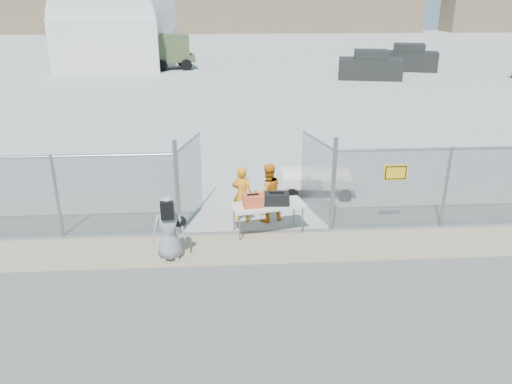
{
  "coord_description": "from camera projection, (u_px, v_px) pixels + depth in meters",
  "views": [
    {
      "loc": [
        -0.76,
        -9.86,
        5.79
      ],
      "look_at": [
        0.0,
        2.0,
        1.1
      ],
      "focal_mm": 35.0,
      "sensor_mm": 36.0,
      "label": 1
    }
  ],
  "objects": [
    {
      "name": "security_worker_right",
      "position": [
        268.0,
        193.0,
        13.48
      ],
      "size": [
        0.97,
        0.86,
        1.65
      ],
      "primitive_type": "imported",
      "rotation": [
        0.0,
        0.0,
        3.49
      ],
      "color": "orange",
      "rests_on": "ground"
    },
    {
      "name": "orange_bag",
      "position": [
        253.0,
        201.0,
        12.61
      ],
      "size": [
        0.54,
        0.4,
        0.31
      ],
      "primitive_type": "cube",
      "rotation": [
        0.0,
        0.0,
        0.14
      ],
      "color": "#EC5B2E",
      "rests_on": "folding_table"
    },
    {
      "name": "parked_vehicle_near",
      "position": [
        370.0,
        65.0,
        36.68
      ],
      "size": [
        4.89,
        2.97,
        2.06
      ],
      "primitive_type": null,
      "rotation": [
        0.0,
        0.0,
        -0.21
      ],
      "color": "black",
      "rests_on": "ground"
    },
    {
      "name": "parked_vehicle_mid",
      "position": [
        408.0,
        58.0,
        40.9
      ],
      "size": [
        5.07,
        3.42,
        2.11
      ],
      "primitive_type": null,
      "rotation": [
        0.0,
        0.0,
        -0.31
      ],
      "color": "black",
      "rests_on": "ground"
    },
    {
      "name": "black_duffel",
      "position": [
        277.0,
        199.0,
        12.75
      ],
      "size": [
        0.64,
        0.39,
        0.3
      ],
      "primitive_type": "cube",
      "rotation": [
        0.0,
        0.0,
        -0.04
      ],
      "color": "black",
      "rests_on": "folding_table"
    },
    {
      "name": "tarmac_inside",
      "position": [
        231.0,
        57.0,
        50.32
      ],
      "size": [
        160.0,
        80.0,
        0.01
      ],
      "primitive_type": "cube",
      "color": "#A7A7A6",
      "rests_on": "ground"
    },
    {
      "name": "ground",
      "position": [
        262.0,
        269.0,
        11.33
      ],
      "size": [
        160.0,
        160.0,
        0.0
      ],
      "primitive_type": "plane",
      "color": "#565555"
    },
    {
      "name": "dirt_strip",
      "position": [
        259.0,
        248.0,
        12.25
      ],
      "size": [
        44.0,
        1.6,
        0.01
      ],
      "primitive_type": "cube",
      "color": "gray",
      "rests_on": "ground"
    },
    {
      "name": "utility_trailer",
      "position": [
        317.0,
        183.0,
        15.53
      ],
      "size": [
        3.05,
        1.76,
        0.71
      ],
      "primitive_type": null,
      "rotation": [
        0.0,
        0.0,
        -0.09
      ],
      "color": "silver",
      "rests_on": "ground"
    },
    {
      "name": "visitor",
      "position": [
        169.0,
        228.0,
        11.51
      ],
      "size": [
        0.81,
        0.56,
        1.58
      ],
      "primitive_type": "imported",
      "rotation": [
        0.0,
        0.0,
        0.07
      ],
      "color": "gray",
      "rests_on": "ground"
    },
    {
      "name": "distant_hills",
      "position": [
        257.0,
        4.0,
        82.39
      ],
      "size": [
        140.0,
        6.0,
        9.0
      ],
      "primitive_type": null,
      "color": "#7F684F",
      "rests_on": "ground"
    },
    {
      "name": "folding_table",
      "position": [
        268.0,
        218.0,
        12.95
      ],
      "size": [
        2.0,
        1.16,
        0.8
      ],
      "primitive_type": null,
      "rotation": [
        0.0,
        0.0,
        0.21
      ],
      "color": "silver",
      "rests_on": "ground"
    },
    {
      "name": "security_worker_left",
      "position": [
        242.0,
        194.0,
        13.48
      ],
      "size": [
        0.67,
        0.54,
        1.58
      ],
      "primitive_type": "imported",
      "rotation": [
        0.0,
        0.0,
        2.82
      ],
      "color": "orange",
      "rests_on": "ground"
    },
    {
      "name": "chain_link_fence",
      "position": [
        256.0,
        192.0,
        12.78
      ],
      "size": [
        40.0,
        0.2,
        2.2
      ],
      "primitive_type": null,
      "color": "gray",
      "rests_on": "ground"
    },
    {
      "name": "military_truck",
      "position": [
        158.0,
        52.0,
        41.35
      ],
      "size": [
        6.25,
        3.34,
        2.83
      ],
      "primitive_type": null,
      "rotation": [
        0.0,
        0.0,
        0.2
      ],
      "color": "#475532",
      "rests_on": "ground"
    },
    {
      "name": "quonset_hangar",
      "position": [
        123.0,
        16.0,
        46.39
      ],
      "size": [
        9.0,
        18.0,
        8.0
      ],
      "primitive_type": null,
      "color": "white",
      "rests_on": "ground"
    }
  ]
}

